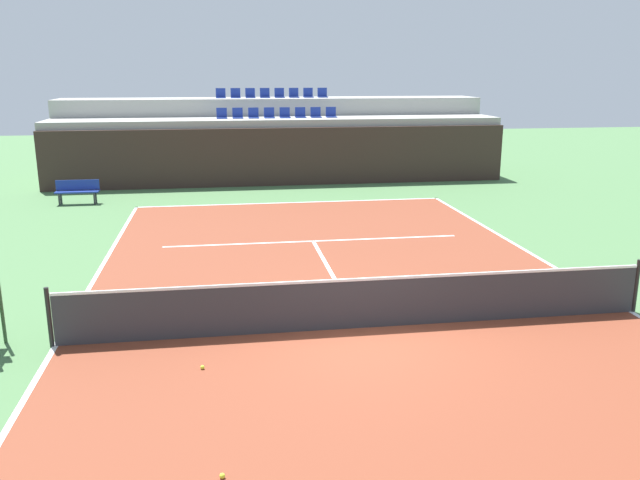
{
  "coord_description": "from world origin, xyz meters",
  "views": [
    {
      "loc": [
        -2.5,
        -11.05,
        4.65
      ],
      "look_at": [
        -0.49,
        2.0,
        1.2
      ],
      "focal_mm": 36.54,
      "sensor_mm": 36.0,
      "label": 1
    }
  ],
  "objects_px": {
    "player_bench": "(77,190)",
    "tennis_ball_0": "(222,476)",
    "tennis_net": "(363,302)",
    "tennis_ball_1": "(202,367)"
  },
  "relations": [
    {
      "from": "player_bench",
      "to": "tennis_ball_0",
      "type": "height_order",
      "value": "player_bench"
    },
    {
      "from": "player_bench",
      "to": "tennis_ball_0",
      "type": "distance_m",
      "value": 17.93
    },
    {
      "from": "player_bench",
      "to": "tennis_ball_0",
      "type": "relative_size",
      "value": 22.73
    },
    {
      "from": "player_bench",
      "to": "tennis_net",
      "type": "bearing_deg",
      "value": -59.66
    },
    {
      "from": "tennis_ball_1",
      "to": "player_bench",
      "type": "bearing_deg",
      "value": 108.16
    },
    {
      "from": "player_bench",
      "to": "tennis_ball_1",
      "type": "relative_size",
      "value": 22.73
    },
    {
      "from": "player_bench",
      "to": "tennis_ball_0",
      "type": "xyz_separation_m",
      "value": [
        4.97,
        -17.23,
        -0.46
      ]
    },
    {
      "from": "tennis_net",
      "to": "tennis_ball_0",
      "type": "xyz_separation_m",
      "value": [
        -2.61,
        -4.27,
        -0.47
      ]
    },
    {
      "from": "tennis_ball_1",
      "to": "tennis_ball_0",
      "type": "bearing_deg",
      "value": -84.4
    },
    {
      "from": "tennis_net",
      "to": "tennis_ball_0",
      "type": "distance_m",
      "value": 5.03
    }
  ]
}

